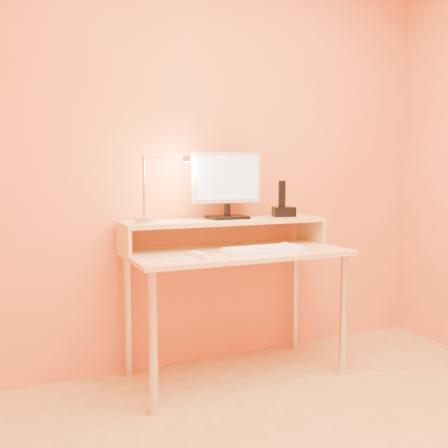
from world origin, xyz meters
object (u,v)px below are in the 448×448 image
keyboard (263,250)px  remote_control (201,256)px  mouse (285,246)px  monitor_panel (227,178)px  phone_dock (284,212)px  lamp_base (144,220)px

keyboard → remote_control: keyboard is taller
mouse → remote_control: mouse is taller
monitor_panel → phone_dock: bearing=-3.5°
lamp_base → mouse: 0.79m
monitor_panel → phone_dock: size_ratio=3.27×
keyboard → mouse: (0.17, 0.06, 0.01)m
lamp_base → remote_control: lamp_base is taller
monitor_panel → mouse: 0.51m
keyboard → remote_control: (-0.37, -0.02, -0.00)m
mouse → lamp_base: bearing=176.8°
remote_control → keyboard: bearing=-7.5°
keyboard → remote_control: bearing=-178.1°
mouse → keyboard: bearing=-149.7°
monitor_panel → keyboard: size_ratio=0.94×
phone_dock → remote_control: (-0.67, -0.31, -0.18)m
lamp_base → mouse: size_ratio=0.90×
lamp_base → keyboard: size_ratio=0.22×
keyboard → lamp_base: bearing=155.1°
monitor_panel → lamp_base: size_ratio=4.25×
lamp_base → mouse: lamp_base is taller
phone_dock → keyboard: phone_dock is taller
mouse → remote_control: 0.54m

